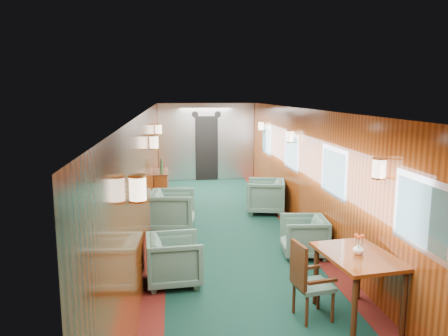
% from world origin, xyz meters
% --- Properties ---
extents(room, '(12.00, 12.10, 2.40)m').
position_xyz_m(room, '(0.00, 0.00, 1.63)').
color(room, black).
rests_on(room, ground).
extents(bulkhead, '(2.98, 0.17, 2.39)m').
position_xyz_m(bulkhead, '(0.00, 5.91, 1.18)').
color(bulkhead, silver).
rests_on(bulkhead, ground).
extents(windows_right, '(0.02, 8.60, 0.80)m').
position_xyz_m(windows_right, '(1.49, 0.25, 1.45)').
color(windows_right, '#B0B3B8').
rests_on(windows_right, ground).
extents(wall_sconces, '(2.97, 7.97, 0.25)m').
position_xyz_m(wall_sconces, '(0.00, 0.57, 1.79)').
color(wall_sconces, '#FFE8C6').
rests_on(wall_sconces, ground).
extents(dining_table, '(0.89, 1.17, 0.82)m').
position_xyz_m(dining_table, '(1.09, -2.93, 0.69)').
color(dining_table, maroon).
rests_on(dining_table, ground).
extents(side_chair, '(0.50, 0.51, 0.97)m').
position_xyz_m(side_chair, '(0.49, -2.87, 0.52)').
color(side_chair, '#1A3D36').
rests_on(side_chair, ground).
extents(credenza, '(0.31, 1.00, 1.17)m').
position_xyz_m(credenza, '(-1.34, 2.54, 0.46)').
color(credenza, maroon).
rests_on(credenza, ground).
extents(flower_vase, '(0.15, 0.15, 0.13)m').
position_xyz_m(flower_vase, '(1.09, -2.93, 0.88)').
color(flower_vase, white).
rests_on(flower_vase, dining_table).
extents(armchair_left_near, '(0.82, 0.80, 0.70)m').
position_xyz_m(armchair_left_near, '(-1.07, -1.67, 0.35)').
color(armchair_left_near, '#1A3D36').
rests_on(armchair_left_near, ground).
extents(armchair_left_far, '(0.95, 0.92, 0.79)m').
position_xyz_m(armchair_left_far, '(-1.08, 0.87, 0.39)').
color(armchair_left_far, '#1A3D36').
rests_on(armchair_left_far, ground).
extents(armchair_right_near, '(0.80, 0.78, 0.67)m').
position_xyz_m(armchair_right_near, '(1.09, -0.84, 0.33)').
color(armchair_right_near, '#1A3D36').
rests_on(armchair_right_near, ground).
extents(armchair_right_far, '(1.01, 0.99, 0.77)m').
position_xyz_m(armchair_right_far, '(1.02, 1.88, 0.38)').
color(armchair_right_far, '#1A3D36').
rests_on(armchair_right_far, ground).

